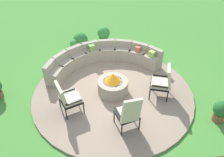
{
  "coord_description": "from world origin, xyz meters",
  "views": [
    {
      "loc": [
        -0.76,
        -5.58,
        4.95
      ],
      "look_at": [
        0.0,
        0.2,
        0.45
      ],
      "focal_mm": 37.46,
      "sensor_mm": 36.0,
      "label": 1
    }
  ],
  "objects_px": {
    "potted_plant_1": "(81,41)",
    "potted_plant_3": "(74,46)",
    "lounge_chair_front_right": "(129,113)",
    "potted_plant_2": "(104,34)",
    "fire_pit": "(113,85)",
    "curved_stone_bench": "(102,58)",
    "lounge_chair_back_left": "(163,81)",
    "potted_plant_0": "(221,111)",
    "lounge_chair_front_left": "(67,97)"
  },
  "relations": [
    {
      "from": "potted_plant_1",
      "to": "potted_plant_3",
      "type": "height_order",
      "value": "potted_plant_1"
    },
    {
      "from": "lounge_chair_front_right",
      "to": "potted_plant_2",
      "type": "xyz_separation_m",
      "value": [
        -0.14,
        4.9,
        -0.24
      ]
    },
    {
      "from": "fire_pit",
      "to": "potted_plant_3",
      "type": "height_order",
      "value": "fire_pit"
    },
    {
      "from": "curved_stone_bench",
      "to": "potted_plant_2",
      "type": "height_order",
      "value": "curved_stone_bench"
    },
    {
      "from": "lounge_chair_front_right",
      "to": "lounge_chair_back_left",
      "type": "bearing_deg",
      "value": 28.01
    },
    {
      "from": "curved_stone_bench",
      "to": "potted_plant_1",
      "type": "height_order",
      "value": "curved_stone_bench"
    },
    {
      "from": "potted_plant_1",
      "to": "lounge_chair_front_right",
      "type": "bearing_deg",
      "value": -75.57
    },
    {
      "from": "potted_plant_0",
      "to": "potted_plant_1",
      "type": "relative_size",
      "value": 0.88
    },
    {
      "from": "potted_plant_0",
      "to": "potted_plant_3",
      "type": "bearing_deg",
      "value": 133.47
    },
    {
      "from": "fire_pit",
      "to": "curved_stone_bench",
      "type": "height_order",
      "value": "fire_pit"
    },
    {
      "from": "lounge_chair_back_left",
      "to": "potted_plant_3",
      "type": "height_order",
      "value": "lounge_chair_back_left"
    },
    {
      "from": "curved_stone_bench",
      "to": "potted_plant_1",
      "type": "relative_size",
      "value": 5.46
    },
    {
      "from": "lounge_chair_front_left",
      "to": "fire_pit",
      "type": "bearing_deg",
      "value": 95.68
    },
    {
      "from": "lounge_chair_front_right",
      "to": "lounge_chair_back_left",
      "type": "relative_size",
      "value": 1.06
    },
    {
      "from": "potted_plant_0",
      "to": "potted_plant_3",
      "type": "xyz_separation_m",
      "value": [
        -3.96,
        4.18,
        -0.05
      ]
    },
    {
      "from": "fire_pit",
      "to": "curved_stone_bench",
      "type": "xyz_separation_m",
      "value": [
        -0.19,
        1.56,
        0.02
      ]
    },
    {
      "from": "lounge_chair_front_left",
      "to": "potted_plant_3",
      "type": "distance_m",
      "value": 3.36
    },
    {
      "from": "potted_plant_0",
      "to": "potted_plant_2",
      "type": "distance_m",
      "value": 5.6
    },
    {
      "from": "potted_plant_3",
      "to": "lounge_chair_front_right",
      "type": "bearing_deg",
      "value": -71.59
    },
    {
      "from": "fire_pit",
      "to": "lounge_chair_front_left",
      "type": "bearing_deg",
      "value": -153.63
    },
    {
      "from": "potted_plant_2",
      "to": "lounge_chair_front_right",
      "type": "bearing_deg",
      "value": -88.31
    },
    {
      "from": "potted_plant_0",
      "to": "potted_plant_2",
      "type": "relative_size",
      "value": 0.92
    },
    {
      "from": "potted_plant_0",
      "to": "potted_plant_1",
      "type": "height_order",
      "value": "potted_plant_1"
    },
    {
      "from": "potted_plant_0",
      "to": "lounge_chair_back_left",
      "type": "bearing_deg",
      "value": 137.67
    },
    {
      "from": "lounge_chair_front_right",
      "to": "potted_plant_1",
      "type": "xyz_separation_m",
      "value": [
        -1.13,
        4.39,
        -0.23
      ]
    },
    {
      "from": "curved_stone_bench",
      "to": "lounge_chair_back_left",
      "type": "relative_size",
      "value": 3.82
    },
    {
      "from": "lounge_chair_front_left",
      "to": "lounge_chair_front_right",
      "type": "bearing_deg",
      "value": 41.21
    },
    {
      "from": "fire_pit",
      "to": "potted_plant_1",
      "type": "bearing_deg",
      "value": 107.8
    },
    {
      "from": "lounge_chair_front_left",
      "to": "lounge_chair_front_right",
      "type": "xyz_separation_m",
      "value": [
        1.56,
        -0.83,
        0.03
      ]
    },
    {
      "from": "lounge_chair_back_left",
      "to": "potted_plant_0",
      "type": "relative_size",
      "value": 1.63
    },
    {
      "from": "curved_stone_bench",
      "to": "lounge_chair_front_left",
      "type": "xyz_separation_m",
      "value": [
        -1.17,
        -2.23,
        0.24
      ]
    },
    {
      "from": "potted_plant_0",
      "to": "potted_plant_2",
      "type": "bearing_deg",
      "value": 118.99
    },
    {
      "from": "lounge_chair_front_left",
      "to": "curved_stone_bench",
      "type": "bearing_deg",
      "value": 131.55
    },
    {
      "from": "fire_pit",
      "to": "potted_plant_3",
      "type": "bearing_deg",
      "value": 113.96
    },
    {
      "from": "lounge_chair_front_left",
      "to": "lounge_chair_back_left",
      "type": "bearing_deg",
      "value": 76.17
    },
    {
      "from": "potted_plant_3",
      "to": "potted_plant_0",
      "type": "bearing_deg",
      "value": -46.53
    },
    {
      "from": "potted_plant_1",
      "to": "potted_plant_3",
      "type": "distance_m",
      "value": 0.35
    },
    {
      "from": "potted_plant_1",
      "to": "potted_plant_2",
      "type": "bearing_deg",
      "value": 27.3
    },
    {
      "from": "potted_plant_0",
      "to": "potted_plant_3",
      "type": "relative_size",
      "value": 1.12
    },
    {
      "from": "fire_pit",
      "to": "lounge_chair_front_left",
      "type": "distance_m",
      "value": 1.54
    },
    {
      "from": "lounge_chair_back_left",
      "to": "lounge_chair_front_right",
      "type": "bearing_deg",
      "value": 151.51
    },
    {
      "from": "lounge_chair_back_left",
      "to": "curved_stone_bench",
      "type": "bearing_deg",
      "value": 60.42
    },
    {
      "from": "curved_stone_bench",
      "to": "lounge_chair_back_left",
      "type": "bearing_deg",
      "value": -48.49
    },
    {
      "from": "curved_stone_bench",
      "to": "lounge_chair_front_left",
      "type": "height_order",
      "value": "lounge_chair_front_left"
    },
    {
      "from": "potted_plant_0",
      "to": "potted_plant_3",
      "type": "height_order",
      "value": "potted_plant_0"
    },
    {
      "from": "potted_plant_3",
      "to": "potted_plant_1",
      "type": "bearing_deg",
      "value": 38.8
    },
    {
      "from": "potted_plant_2",
      "to": "potted_plant_3",
      "type": "relative_size",
      "value": 1.22
    },
    {
      "from": "potted_plant_2",
      "to": "fire_pit",
      "type": "bearing_deg",
      "value": -91.0
    },
    {
      "from": "lounge_chair_front_left",
      "to": "potted_plant_3",
      "type": "bearing_deg",
      "value": 156.38
    },
    {
      "from": "curved_stone_bench",
      "to": "potted_plant_0",
      "type": "height_order",
      "value": "curved_stone_bench"
    }
  ]
}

